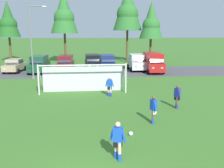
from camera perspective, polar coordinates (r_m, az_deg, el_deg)
name	(u,v)px	position (r m, az deg, el deg)	size (l,w,h in m)	color
ground_plane	(88,90)	(22.70, -5.56, -1.38)	(400.00, 400.00, 0.00)	#3D7028
parking_lot_strip	(89,72)	(32.99, -5.32, 2.77)	(52.00, 8.40, 0.01)	#4C4C51
soccer_ball	(131,134)	(12.93, 4.32, -11.22)	(0.22, 0.22, 0.22)	white
soccer_goal	(83,77)	(21.91, -6.66, 1.57)	(7.46, 2.11, 2.57)	white
player_striker_near	(110,86)	(20.27, -0.55, -0.54)	(0.71, 0.32, 1.64)	beige
player_midfield_center	(118,141)	(10.39, 1.32, -12.86)	(0.69, 0.41, 1.64)	beige
player_defender_far	(153,109)	(14.49, 9.41, -5.77)	(0.36, 0.74, 1.64)	brown
player_winger_left	(177,97)	(17.67, 14.64, -2.79)	(0.38, 0.73, 1.64)	brown
parked_car_slot_far_left	(15,65)	(35.01, -21.37, 3.98)	(2.24, 4.31, 1.72)	tan
parked_car_slot_left	(39,64)	(33.48, -16.30, 4.40)	(2.33, 4.70, 2.16)	#194C2D
parked_car_slot_center_left	(66,63)	(33.25, -10.54, 4.63)	(2.17, 4.62, 2.16)	maroon
parked_car_slot_center	(92,62)	(34.06, -4.49, 4.96)	(2.36, 4.71, 2.16)	black
parked_car_slot_center_right	(107,63)	(33.40, -1.09, 4.86)	(2.17, 4.62, 2.16)	navy
parked_car_slot_right	(137,62)	(34.34, 5.65, 4.99)	(2.17, 4.62, 2.16)	silver
parked_car_slot_far_right	(153,62)	(32.83, 9.38, 4.98)	(2.25, 4.82, 2.52)	red
tree_left_edge	(8,20)	(46.45, -22.67, 13.26)	(3.84, 3.84, 10.25)	brown
tree_mid_left	(64,13)	(42.40, -10.93, 15.61)	(4.42, 4.42, 11.80)	brown
tree_center_back	(128,9)	(43.70, 3.57, 16.77)	(4.88, 4.88, 13.01)	brown
tree_mid_right	(151,21)	(40.96, 8.96, 13.95)	(3.70, 3.70, 9.88)	brown
street_lamp	(33,42)	(28.95, -17.66, 9.22)	(2.00, 0.32, 7.97)	slate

